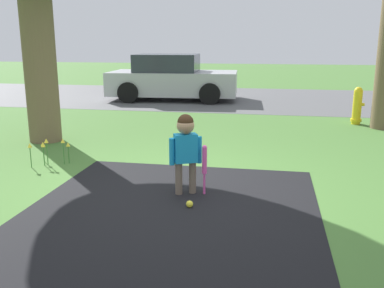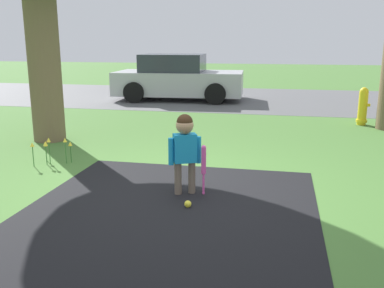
{
  "view_description": "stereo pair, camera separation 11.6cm",
  "coord_description": "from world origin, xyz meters",
  "px_view_note": "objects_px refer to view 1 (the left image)",
  "views": [
    {
      "loc": [
        1.17,
        -4.78,
        1.74
      ],
      "look_at": [
        0.22,
        0.28,
        0.51
      ],
      "focal_mm": 40.0,
      "sensor_mm": 36.0,
      "label": 1
    },
    {
      "loc": [
        1.28,
        -4.76,
        1.74
      ],
      "look_at": [
        0.22,
        0.28,
        0.51
      ],
      "focal_mm": 40.0,
      "sensor_mm": 36.0,
      "label": 2
    }
  ],
  "objects_px": {
    "child": "(186,143)",
    "sports_ball": "(190,204)",
    "parked_car": "(172,79)",
    "fire_hydrant": "(357,106)",
    "baseball_bat": "(204,163)"
  },
  "relations": [
    {
      "from": "child",
      "to": "sports_ball",
      "type": "xyz_separation_m",
      "value": [
        0.13,
        -0.42,
        -0.58
      ]
    },
    {
      "from": "baseball_bat",
      "to": "fire_hydrant",
      "type": "bearing_deg",
      "value": 62.66
    },
    {
      "from": "parked_car",
      "to": "fire_hydrant",
      "type": "bearing_deg",
      "value": -37.06
    },
    {
      "from": "fire_hydrant",
      "to": "baseball_bat",
      "type": "bearing_deg",
      "value": -117.34
    },
    {
      "from": "child",
      "to": "baseball_bat",
      "type": "distance_m",
      "value": 0.32
    },
    {
      "from": "fire_hydrant",
      "to": "parked_car",
      "type": "relative_size",
      "value": 0.2
    },
    {
      "from": "child",
      "to": "sports_ball",
      "type": "bearing_deg",
      "value": -98.81
    },
    {
      "from": "child",
      "to": "sports_ball",
      "type": "relative_size",
      "value": 12.36
    },
    {
      "from": "sports_ball",
      "to": "parked_car",
      "type": "distance_m",
      "value": 8.84
    },
    {
      "from": "baseball_bat",
      "to": "parked_car",
      "type": "bearing_deg",
      "value": 105.68
    },
    {
      "from": "fire_hydrant",
      "to": "parked_car",
      "type": "distance_m",
      "value": 5.79
    },
    {
      "from": "child",
      "to": "baseball_bat",
      "type": "bearing_deg",
      "value": -21.49
    },
    {
      "from": "fire_hydrant",
      "to": "child",
      "type": "bearing_deg",
      "value": -119.23
    },
    {
      "from": "fire_hydrant",
      "to": "parked_car",
      "type": "xyz_separation_m",
      "value": [
        -4.82,
        3.19,
        0.25
      ]
    },
    {
      "from": "child",
      "to": "sports_ball",
      "type": "distance_m",
      "value": 0.72
    }
  ]
}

